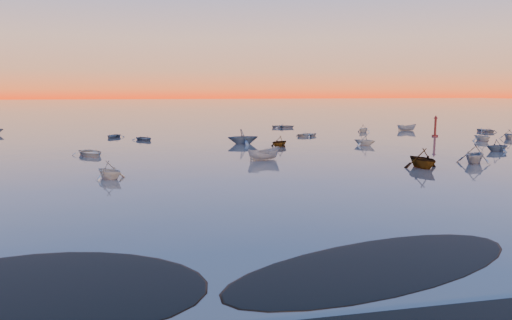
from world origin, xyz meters
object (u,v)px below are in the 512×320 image
object	(u,v)px
boat_near_left	(91,156)
boat_near_right	(365,145)
channel_marker	(435,128)
boat_near_center	(264,160)

from	to	relation	value
boat_near_left	boat_near_right	xyz separation A→B (m)	(34.39, 3.17, 0.00)
channel_marker	boat_near_right	bearing A→B (deg)	-149.53
boat_near_left	boat_near_right	distance (m)	34.53
boat_near_right	channel_marker	bearing A→B (deg)	173.25
boat_near_center	boat_near_right	xyz separation A→B (m)	(16.29, 10.71, 0.00)
boat_near_center	boat_near_right	size ratio (longest dim) A/B	1.19
boat_near_right	channel_marker	size ratio (longest dim) A/B	0.92
boat_near_center	channel_marker	xyz separation A→B (m)	(32.74, 20.39, 1.36)
boat_near_center	boat_near_right	distance (m)	19.50
boat_near_left	channel_marker	xyz separation A→B (m)	(50.84, 12.85, 1.36)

